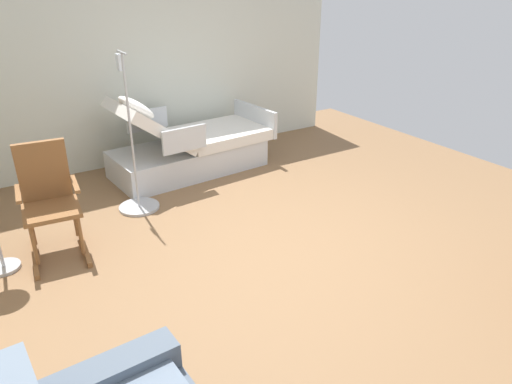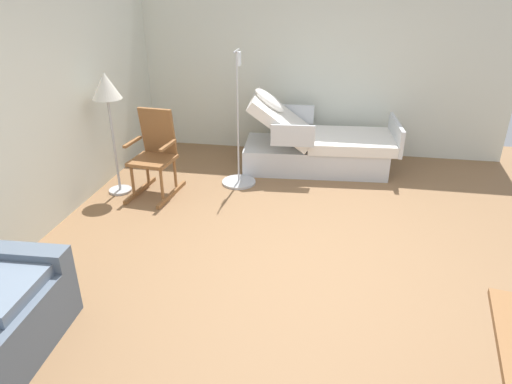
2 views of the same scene
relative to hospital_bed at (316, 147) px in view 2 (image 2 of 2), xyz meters
name	(u,v)px [view 2 (image 2 of 2)]	position (x,y,z in m)	size (l,w,h in m)	color
ground_plane	(296,252)	(-2.24, 0.05, -0.31)	(7.37, 7.37, 0.00)	olive
back_wall	(21,105)	(-2.24, 2.71, 1.04)	(6.10, 0.10, 2.70)	silver
side_wall	(319,61)	(0.76, 0.05, 1.04)	(0.10, 5.43, 2.70)	silver
hospital_bed	(316,147)	(0.00, 0.00, 0.00)	(1.12, 2.12, 1.15)	silver
rocking_chair	(155,154)	(-1.14, 1.89, 0.19)	(0.80, 0.54, 1.05)	brown
floor_lamp	(107,95)	(-1.22, 2.37, 0.91)	(0.34, 0.34, 1.48)	#B2B5BA
iv_pole	(239,165)	(-0.70, 0.95, -0.07)	(0.44, 0.44, 1.69)	#B2B5BA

